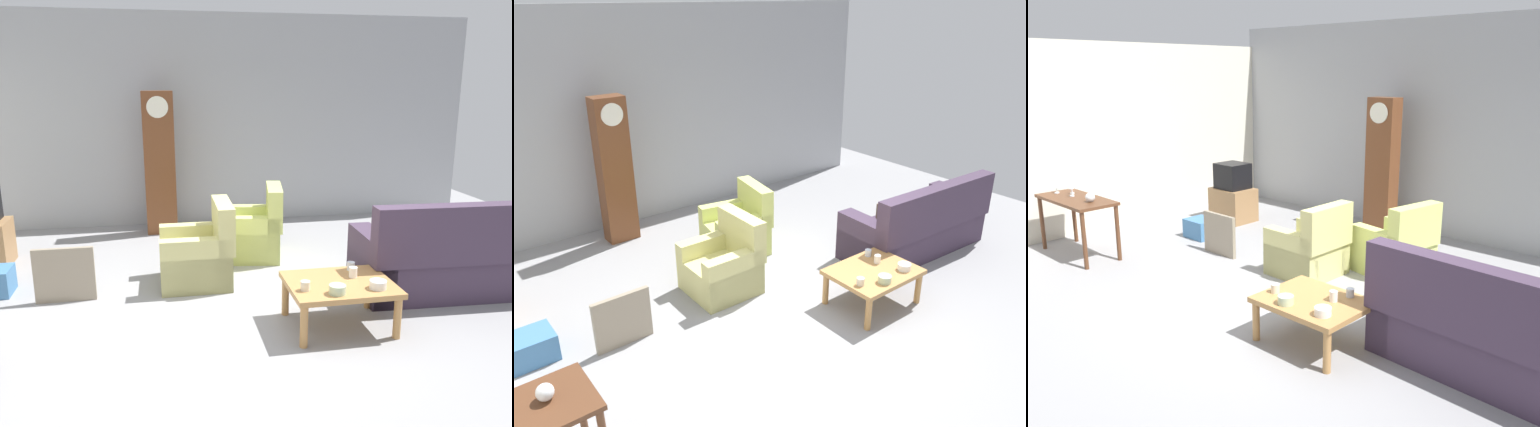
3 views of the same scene
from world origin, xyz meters
TOP-DOWN VIEW (x-y plane):
  - ground_plane at (0.00, 0.00)m, footprint 10.40×10.40m
  - garage_door_wall at (0.00, 3.60)m, footprint 8.40×0.16m
  - couch_floral at (2.23, 0.13)m, footprint 2.14×0.97m
  - armchair_olive_near at (-0.43, 0.92)m, footprint 0.80×0.77m
  - armchair_olive_far at (0.32, 1.69)m, footprint 0.91×0.89m
  - coffee_table_wood at (0.73, -0.39)m, footprint 0.96×0.76m
  - grandfather_clock at (-0.82, 3.04)m, footprint 0.44×0.30m
  - framed_picture_leaning at (-1.83, 0.66)m, footprint 0.60×0.05m
  - storage_box_blue at (-2.65, 0.99)m, footprint 0.44×0.37m
  - glass_dome_cloche at (-2.88, -0.62)m, footprint 0.12×0.12m
  - cup_white_porcelain at (0.89, -0.31)m, footprint 0.08×0.08m
  - cup_blue_rimmed at (0.94, -0.12)m, footprint 0.08×0.08m
  - cup_cream_tall at (0.37, -0.52)m, footprint 0.08×0.08m
  - bowl_white_stacked at (1.01, -0.60)m, footprint 0.15×0.15m
  - bowl_shallow_green at (0.62, -0.65)m, footprint 0.15×0.15m

SIDE VIEW (x-z plane):
  - ground_plane at x=0.00m, z-range 0.00..0.00m
  - storage_box_blue at x=-2.65m, z-range 0.00..0.28m
  - framed_picture_leaning at x=-1.83m, z-range 0.00..0.57m
  - armchair_olive_near at x=-0.43m, z-range -0.15..0.77m
  - armchair_olive_far at x=0.32m, z-range -0.15..0.77m
  - couch_floral at x=2.23m, z-range -0.17..0.87m
  - coffee_table_wood at x=0.73m, z-range 0.15..0.59m
  - bowl_white_stacked at x=1.01m, z-range 0.43..0.51m
  - bowl_shallow_green at x=0.62m, z-range 0.43..0.51m
  - cup_blue_rimmed at x=0.94m, z-range 0.43..0.51m
  - cup_cream_tall at x=0.37m, z-range 0.43..0.52m
  - cup_white_porcelain at x=0.89m, z-range 0.43..0.53m
  - glass_dome_cloche at x=-2.88m, z-range 0.79..0.92m
  - grandfather_clock at x=-0.82m, z-range 0.01..2.08m
  - garage_door_wall at x=0.00m, z-range 0.00..3.20m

